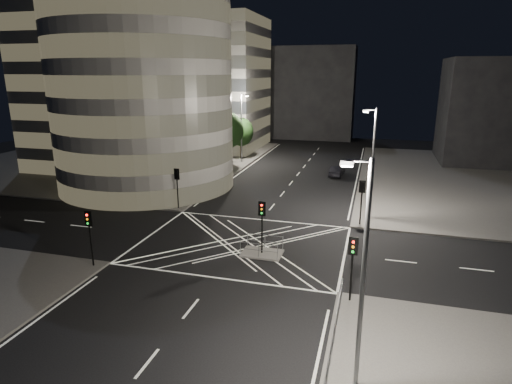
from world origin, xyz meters
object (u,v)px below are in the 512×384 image
(sedan, at_px, (337,171))
(street_lamp_right_far, at_px, (372,160))
(street_lamp_right_near, at_px, (362,271))
(traffic_signal_fl, at_px, (177,181))
(traffic_signal_island, at_px, (262,218))
(street_lamp_left_near, at_px, (192,145))
(central_island, at_px, (262,253))
(traffic_signal_nl, at_px, (89,228))
(traffic_signal_nr, at_px, (352,257))
(traffic_signal_fr, at_px, (362,194))
(street_lamp_left_far, at_px, (242,126))

(sedan, bearing_deg, street_lamp_right_far, 109.99)
(street_lamp_right_near, bearing_deg, traffic_signal_fl, 131.24)
(traffic_signal_island, relative_size, street_lamp_left_near, 0.40)
(street_lamp_right_near, distance_m, sedan, 39.90)
(central_island, relative_size, traffic_signal_island, 0.75)
(traffic_signal_nl, relative_size, street_lamp_right_far, 0.40)
(traffic_signal_island, bearing_deg, central_island, 0.00)
(central_island, relative_size, traffic_signal_nr, 0.75)
(sedan, bearing_deg, traffic_signal_fl, 58.34)
(traffic_signal_nl, height_order, traffic_signal_fr, same)
(traffic_signal_fl, xyz_separation_m, traffic_signal_nr, (17.60, -13.60, 0.00))
(traffic_signal_island, height_order, street_lamp_left_near, street_lamp_left_near)
(street_lamp_right_near, bearing_deg, street_lamp_left_far, 113.21)
(traffic_signal_nl, distance_m, sedan, 35.11)
(traffic_signal_fl, height_order, traffic_signal_fr, same)
(traffic_signal_nl, height_order, traffic_signal_nr, same)
(traffic_signal_fr, distance_m, sedan, 19.06)
(sedan, bearing_deg, central_island, 88.57)
(traffic_signal_nl, bearing_deg, street_lamp_right_far, 40.91)
(street_lamp_left_near, bearing_deg, traffic_signal_nl, -88.06)
(street_lamp_right_far, relative_size, street_lamp_right_near, 1.00)
(traffic_signal_fl, distance_m, street_lamp_left_far, 23.36)
(traffic_signal_fl, distance_m, traffic_signal_nl, 13.60)
(traffic_signal_fl, distance_m, sedan, 23.30)
(street_lamp_left_near, distance_m, street_lamp_right_near, 32.13)
(traffic_signal_fl, distance_m, street_lamp_right_near, 27.79)
(traffic_signal_nr, height_order, street_lamp_right_far, street_lamp_right_far)
(street_lamp_right_near, bearing_deg, central_island, 120.75)
(street_lamp_right_far, distance_m, sedan, 17.61)
(central_island, height_order, street_lamp_right_near, street_lamp_right_near)
(traffic_signal_nr, bearing_deg, traffic_signal_nl, 180.00)
(street_lamp_right_near, relative_size, sedan, 2.40)
(traffic_signal_nr, bearing_deg, street_lamp_right_near, -84.96)
(traffic_signal_nl, xyz_separation_m, street_lamp_right_far, (18.24, 15.80, 2.63))
(central_island, height_order, traffic_signal_island, traffic_signal_island)
(sedan, bearing_deg, street_lamp_right_near, 101.44)
(traffic_signal_fr, xyz_separation_m, sedan, (-3.70, 18.57, -2.23))
(central_island, height_order, sedan, sedan)
(central_island, relative_size, traffic_signal_nl, 0.75)
(traffic_signal_nr, xyz_separation_m, street_lamp_left_far, (-18.24, 36.80, 2.63))
(traffic_signal_fr, height_order, street_lamp_right_near, street_lamp_right_near)
(traffic_signal_fl, height_order, street_lamp_right_near, street_lamp_right_near)
(street_lamp_left_near, height_order, sedan, street_lamp_left_near)
(street_lamp_right_near, bearing_deg, street_lamp_left_near, 125.97)
(traffic_signal_fr, relative_size, traffic_signal_nr, 1.00)
(street_lamp_left_near, distance_m, sedan, 20.33)
(traffic_signal_fl, height_order, traffic_signal_nr, same)
(traffic_signal_fr, height_order, street_lamp_left_near, street_lamp_left_near)
(street_lamp_right_near, bearing_deg, traffic_signal_nl, 158.45)
(street_lamp_right_near, bearing_deg, traffic_signal_nr, 95.04)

